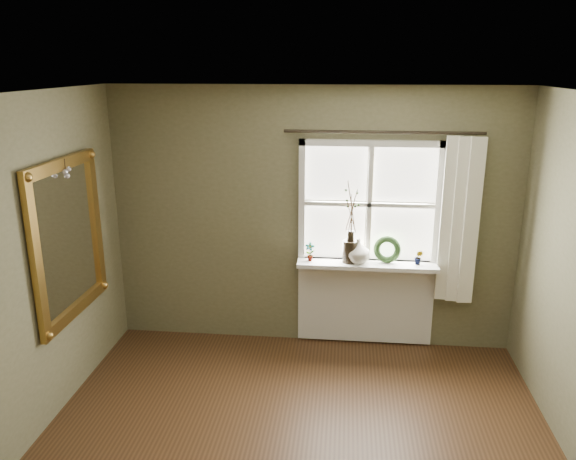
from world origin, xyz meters
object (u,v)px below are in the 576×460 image
(wreath, at_px, (387,252))
(gilt_mirror, at_px, (68,239))
(dark_jug, at_px, (350,251))
(cream_vase, at_px, (358,251))

(wreath, height_order, gilt_mirror, gilt_mirror)
(dark_jug, bearing_deg, gilt_mirror, -157.58)
(dark_jug, relative_size, wreath, 0.82)
(dark_jug, distance_m, wreath, 0.36)
(wreath, bearing_deg, cream_vase, -163.89)
(cream_vase, bearing_deg, gilt_mirror, -158.22)
(dark_jug, xyz_separation_m, cream_vase, (0.08, 0.00, 0.01))
(dark_jug, height_order, wreath, wreath)
(dark_jug, height_order, gilt_mirror, gilt_mirror)
(dark_jug, bearing_deg, cream_vase, 0.00)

